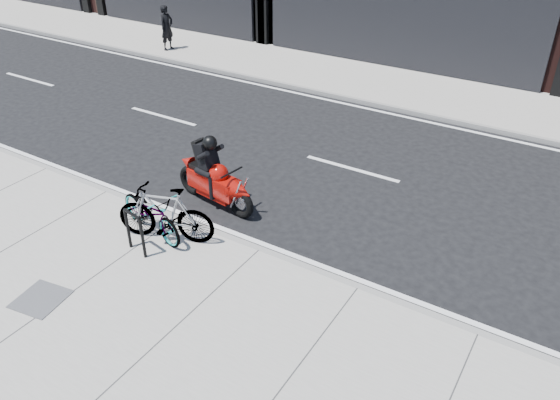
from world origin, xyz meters
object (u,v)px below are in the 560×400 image
Objects in this scene: bicycle_rear at (165,214)px; utility_grate at (41,299)px; motorcycle at (217,179)px; pedestrian at (167,28)px; bicycle_front at (151,212)px; bike_rack at (135,229)px.

bicycle_rear is 2.52× the size of utility_grate.
bicycle_rear is at bearing 75.26° from utility_grate.
motorcycle is 1.30× the size of pedestrian.
bicycle_front is at bearing -137.58° from pedestrian.
bike_rack is 0.63m from bicycle_front.
pedestrian is at bearing 123.30° from utility_grate.
motorcycle is 11.46m from pedestrian.
bicycle_rear is 2.54m from utility_grate.
motorcycle reaches higher than utility_grate.
motorcycle reaches higher than bike_rack.
bicycle_rear reaches higher than bicycle_front.
bicycle_front is 1.09× the size of pedestrian.
bicycle_rear is at bearing 72.32° from bike_rack.
bike_rack reaches higher than utility_grate.
utility_grate is at bearing -144.67° from pedestrian.
motorcycle is 2.85× the size of utility_grate.
pedestrian is (-8.39, 9.42, 0.25)m from bicycle_rear.
bicycle_front is 1.64m from motorcycle.
motorcycle is (0.17, 2.20, 0.02)m from bike_rack.
bike_rack is at bearing -150.48° from bicycle_front.
pedestrian reaches higher than bicycle_rear.
bicycle_rear is at bearing -81.27° from motorcycle.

